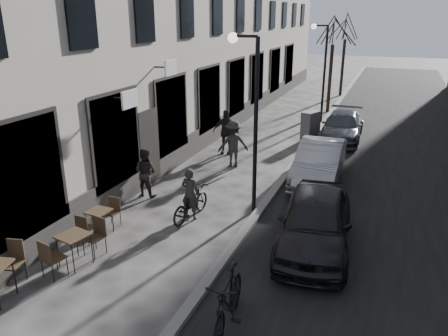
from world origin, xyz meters
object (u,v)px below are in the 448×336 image
Objects in this scene: bistro_set_c at (100,220)px; bicycle at (190,203)px; tree_near at (334,31)px; car_mid at (319,162)px; streetlamp_near at (250,106)px; bistro_set_b at (75,247)px; car_near at (315,221)px; streetlamp_far at (322,63)px; utility_cabinet at (310,126)px; pedestrian_mid at (233,144)px; pedestrian_far at (226,132)px; pedestrian_near at (145,172)px; car_far at (342,127)px; moped at (228,301)px; tree_far at (346,28)px.

bicycle reaches higher than bistro_set_c.
car_mid is at bearing -82.92° from tree_near.
streetlamp_near is at bearing -116.88° from car_mid.
bistro_set_b is 5.78m from car_near.
car_near reaches higher than car_mid.
streetlamp_far reaches higher than utility_cabinet.
pedestrian_mid is at bearing 172.38° from car_mid.
pedestrian_mid is at bearing 80.59° from bistro_set_c.
utility_cabinet is at bearing 102.62° from car_mid.
pedestrian_near is at bearing -107.34° from pedestrian_far.
streetlamp_near reaches higher than bistro_set_c.
pedestrian_near is (-3.70, -8.37, 0.10)m from utility_cabinet.
bistro_set_b is 13.98m from car_far.
pedestrian_mid is at bearing 116.52° from streetlamp_near.
car_mid is at bearing -80.07° from streetlamp_far.
streetlamp_near is at bearing -134.41° from bicycle.
streetlamp_far reaches higher than bistro_set_c.
car_near is (5.65, -1.39, -0.06)m from pedestrian_near.
streetlamp_far reaches higher than car_far.
pedestrian_near is 4.04m from pedestrian_mid.
utility_cabinet is (0.20, -6.73, -3.98)m from tree_near.
car_mid is at bearing -54.40° from utility_cabinet.
tree_near is 3.17× the size of pedestrian_mid.
bicycle is (-1.44, -16.12, -4.20)m from tree_near.
streetlamp_near is at bearing -90.28° from tree_near.
streetlamp_near reaches higher than pedestrian_mid.
tree_near is 4.17× the size of utility_cabinet.
bistro_set_b is 4.15m from moped.
pedestrian_mid is 6.48m from car_near.
tree_far reaches higher than pedestrian_near.
bicycle is 2.32m from pedestrian_near.
tree_far is at bearing 112.43° from utility_cabinet.
streetlamp_far is at bearing -89.57° from bicycle.
pedestrian_mid is 1.67m from pedestrian_far.
streetlamp_near is 9.42m from car_far.
streetlamp_far is 3.36m from tree_near.
pedestrian_mid is 0.43× the size of car_mid.
pedestrian_mid is (-1.79, 3.59, -2.26)m from streetlamp_near.
pedestrian_near reaches higher than car_mid.
moped is at bearing -77.49° from pedestrian_far.
bistro_set_c is 2.80m from pedestrian_near.
pedestrian_mid is at bearing -99.27° from tree_near.
bicycle is 3.63m from car_near.
pedestrian_near is 5.18m from pedestrian_far.
streetlamp_near is 4.60m from pedestrian_mid.
streetlamp_near is at bearing -70.87° from pedestrian_far.
pedestrian_mid is at bearing -123.88° from car_far.
tree_near is 7.83m from utility_cabinet.
pedestrian_far is at bearing 121.41° from car_near.
tree_near and tree_far have the same top height.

